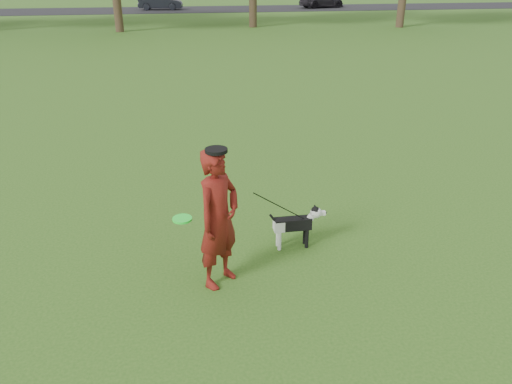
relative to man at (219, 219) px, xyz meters
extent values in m
plane|color=#285116|center=(0.66, 0.40, -0.88)|extent=(120.00, 120.00, 0.00)
cube|color=black|center=(0.66, 40.40, -0.87)|extent=(120.00, 7.00, 0.02)
imported|color=#60130D|center=(0.00, 0.00, 0.00)|extent=(0.75, 0.75, 1.76)
cube|color=black|center=(1.08, 0.67, -0.51)|extent=(0.51, 0.16, 0.17)
cube|color=silver|center=(0.88, 0.67, -0.52)|extent=(0.14, 0.16, 0.15)
cylinder|color=silver|center=(0.88, 0.62, -0.74)|extent=(0.05, 0.05, 0.28)
cylinder|color=silver|center=(0.88, 0.73, -0.74)|extent=(0.05, 0.05, 0.28)
cylinder|color=black|center=(1.27, 0.62, -0.74)|extent=(0.05, 0.05, 0.28)
cylinder|color=black|center=(1.27, 0.73, -0.74)|extent=(0.05, 0.05, 0.28)
cylinder|color=silver|center=(1.31, 0.67, -0.47)|extent=(0.17, 0.10, 0.18)
sphere|color=silver|center=(1.40, 0.67, -0.37)|extent=(0.16, 0.16, 0.16)
sphere|color=black|center=(1.39, 0.67, -0.34)|extent=(0.12, 0.12, 0.12)
cube|color=silver|center=(1.49, 0.67, -0.38)|extent=(0.10, 0.06, 0.06)
sphere|color=black|center=(1.54, 0.67, -0.38)|extent=(0.03, 0.03, 0.03)
cone|color=black|center=(1.39, 0.63, -0.29)|extent=(0.06, 0.06, 0.07)
cone|color=black|center=(1.39, 0.72, -0.29)|extent=(0.06, 0.06, 0.07)
cylinder|color=black|center=(0.83, 0.67, -0.46)|extent=(0.18, 0.03, 0.23)
cylinder|color=black|center=(1.26, 0.67, -0.46)|extent=(0.11, 0.11, 0.02)
imported|color=black|center=(-1.12, 40.40, -0.26)|extent=(3.79, 1.75, 1.20)
imported|color=black|center=(12.96, 40.40, -0.26)|extent=(4.42, 2.77, 1.19)
cylinder|color=#1FFC30|center=(-0.43, -0.06, 0.07)|extent=(0.23, 0.23, 0.02)
cylinder|color=black|center=(0.00, 0.00, 0.87)|extent=(0.26, 0.26, 0.04)
camera|label=1|loc=(-0.41, -5.25, 2.77)|focal=35.00mm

